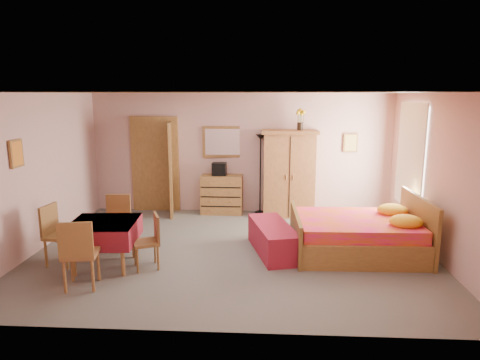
# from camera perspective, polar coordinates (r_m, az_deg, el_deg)

# --- Properties ---
(floor) EXTENTS (6.50, 6.50, 0.00)m
(floor) POSITION_cam_1_polar(r_m,az_deg,el_deg) (7.26, -0.93, -9.40)
(floor) COLOR slate
(floor) RESTS_ON ground
(ceiling) EXTENTS (6.50, 6.50, 0.00)m
(ceiling) POSITION_cam_1_polar(r_m,az_deg,el_deg) (6.79, -1.00, 11.58)
(ceiling) COLOR brown
(ceiling) RESTS_ON wall_back
(wall_back) EXTENTS (6.50, 0.10, 2.60)m
(wall_back) POSITION_cam_1_polar(r_m,az_deg,el_deg) (9.37, 0.14, 3.58)
(wall_back) COLOR tan
(wall_back) RESTS_ON floor
(wall_front) EXTENTS (6.50, 0.10, 2.60)m
(wall_front) POSITION_cam_1_polar(r_m,az_deg,el_deg) (4.48, -3.29, -5.21)
(wall_front) COLOR tan
(wall_front) RESTS_ON floor
(wall_left) EXTENTS (0.10, 5.00, 2.60)m
(wall_left) POSITION_cam_1_polar(r_m,az_deg,el_deg) (7.84, -25.39, 0.91)
(wall_left) COLOR tan
(wall_left) RESTS_ON floor
(wall_right) EXTENTS (0.10, 5.00, 2.60)m
(wall_right) POSITION_cam_1_polar(r_m,az_deg,el_deg) (7.42, 24.94, 0.41)
(wall_right) COLOR tan
(wall_right) RESTS_ON floor
(doorway) EXTENTS (1.06, 0.12, 2.15)m
(doorway) POSITION_cam_1_polar(r_m,az_deg,el_deg) (9.67, -11.19, 1.96)
(doorway) COLOR #9E6B35
(doorway) RESTS_ON floor
(window) EXTENTS (0.08, 1.40, 1.95)m
(window) POSITION_cam_1_polar(r_m,az_deg,el_deg) (8.49, 21.84, 2.96)
(window) COLOR white
(window) RESTS_ON wall_right
(picture_left) EXTENTS (0.04, 0.32, 0.42)m
(picture_left) POSITION_cam_1_polar(r_m,az_deg,el_deg) (7.25, -27.68, 3.14)
(picture_left) COLOR orange
(picture_left) RESTS_ON wall_left
(picture_back) EXTENTS (0.30, 0.04, 0.40)m
(picture_back) POSITION_cam_1_polar(r_m,az_deg,el_deg) (9.48, 14.52, 4.83)
(picture_back) COLOR #D8BF59
(picture_back) RESTS_ON wall_back
(chest_of_drawers) EXTENTS (0.90, 0.46, 0.84)m
(chest_of_drawers) POSITION_cam_1_polar(r_m,az_deg,el_deg) (9.35, -2.43, -1.92)
(chest_of_drawers) COLOR #9A6734
(chest_of_drawers) RESTS_ON floor
(wall_mirror) EXTENTS (0.87, 0.09, 0.69)m
(wall_mirror) POSITION_cam_1_polar(r_m,az_deg,el_deg) (9.37, -2.36, 5.11)
(wall_mirror) COLOR silver
(wall_mirror) RESTS_ON wall_back
(stereo) EXTENTS (0.31, 0.23, 0.28)m
(stereo) POSITION_cam_1_polar(r_m,az_deg,el_deg) (9.24, -2.79, 1.47)
(stereo) COLOR black
(stereo) RESTS_ON chest_of_drawers
(floor_lamp) EXTENTS (0.29, 0.29, 1.73)m
(floor_lamp) POSITION_cam_1_polar(r_m,az_deg,el_deg) (9.27, 2.72, 0.76)
(floor_lamp) COLOR black
(floor_lamp) RESTS_ON floor
(wardrobe) EXTENTS (1.18, 0.61, 1.84)m
(wardrobe) POSITION_cam_1_polar(r_m,az_deg,el_deg) (9.11, 6.53, 0.85)
(wardrobe) COLOR #A76938
(wardrobe) RESTS_ON floor
(sunflower_vase) EXTENTS (0.18, 0.18, 0.44)m
(sunflower_vase) POSITION_cam_1_polar(r_m,az_deg,el_deg) (8.99, 8.05, 8.01)
(sunflower_vase) COLOR gold
(sunflower_vase) RESTS_ON wardrobe
(bed) EXTENTS (2.10, 1.67, 0.96)m
(bed) POSITION_cam_1_polar(r_m,az_deg,el_deg) (7.28, 15.28, -5.77)
(bed) COLOR #E91665
(bed) RESTS_ON floor
(bench) EXTENTS (0.86, 1.51, 0.48)m
(bench) POSITION_cam_1_polar(r_m,az_deg,el_deg) (7.13, 4.40, -7.80)
(bench) COLOR maroon
(bench) RESTS_ON floor
(dining_table) EXTENTS (1.03, 1.03, 0.71)m
(dining_table) POSITION_cam_1_polar(r_m,az_deg,el_deg) (6.83, -17.57, -8.16)
(dining_table) COLOR maroon
(dining_table) RESTS_ON floor
(chair_south) EXTENTS (0.51, 0.51, 0.97)m
(chair_south) POSITION_cam_1_polar(r_m,az_deg,el_deg) (6.20, -20.48, -9.07)
(chair_south) COLOR #9E6435
(chair_south) RESTS_ON floor
(chair_north) EXTENTS (0.43, 0.43, 0.91)m
(chair_north) POSITION_cam_1_polar(r_m,az_deg,el_deg) (7.48, -16.21, -5.57)
(chair_north) COLOR olive
(chair_north) RESTS_ON floor
(chair_west) EXTENTS (0.47, 0.47, 0.93)m
(chair_west) POSITION_cam_1_polar(r_m,az_deg,el_deg) (7.11, -22.69, -6.80)
(chair_west) COLOR #A97639
(chair_west) RESTS_ON floor
(chair_east) EXTENTS (0.49, 0.49, 0.82)m
(chair_east) POSITION_cam_1_polar(r_m,az_deg,el_deg) (6.60, -12.43, -8.06)
(chair_east) COLOR brown
(chair_east) RESTS_ON floor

